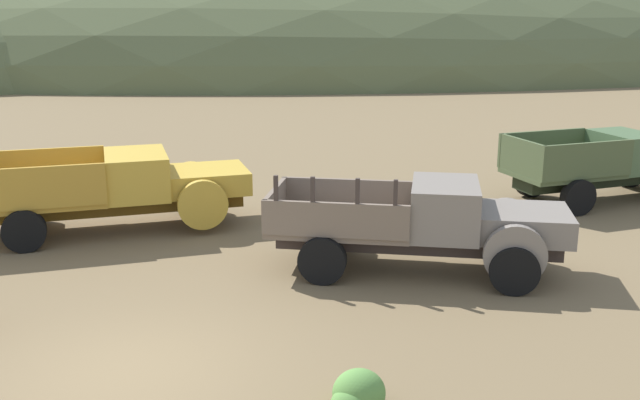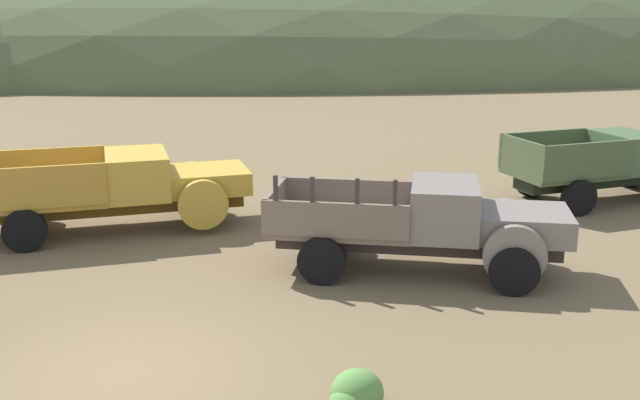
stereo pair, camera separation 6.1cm
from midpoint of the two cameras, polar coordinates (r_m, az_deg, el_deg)
ground_plane at (r=11.77m, az=-14.93°, el=-12.79°), size 300.00×300.00×0.00m
hill_far_right at (r=89.95m, az=-23.49°, el=10.36°), size 78.44×82.81×24.13m
hill_distant at (r=77.54m, az=-0.42°, el=11.02°), size 114.83×65.03×24.87m
hill_far_left at (r=93.96m, az=19.74°, el=10.86°), size 116.12×51.62×45.44m
truck_faded_yellow at (r=18.56m, az=-14.68°, el=0.94°), size 6.80×3.33×1.91m
truck_primer_gray at (r=15.23m, az=9.05°, el=-1.94°), size 6.33×3.62×2.16m
truck_weathered_green at (r=22.37m, az=22.04°, el=2.61°), size 6.14×3.28×1.91m
bush_between_trucks at (r=10.46m, az=2.60°, el=-15.03°), size 0.79×0.75×0.68m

